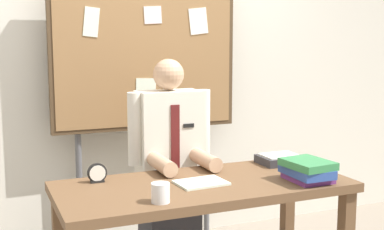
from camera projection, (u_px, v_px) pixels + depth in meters
back_wall at (138, 64)px, 3.83m from camera, size 6.40×0.08×2.70m
desk at (204, 200)px, 2.83m from camera, size 1.60×0.71×0.76m
person at (170, 176)px, 3.32m from camera, size 0.55×0.56×1.41m
bulletin_board at (146, 56)px, 3.64m from camera, size 1.35×0.09×1.98m
book_stack at (307, 170)px, 2.83m from camera, size 0.24×0.29×0.12m
open_notebook at (201, 183)px, 2.78m from camera, size 0.28×0.21×0.01m
desk_clock at (97, 174)px, 2.81m from camera, size 0.11×0.04×0.11m
coffee_mug at (160, 193)px, 2.46m from camera, size 0.09×0.09×0.10m
paper_tray at (280, 159)px, 3.24m from camera, size 0.26×0.20×0.06m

